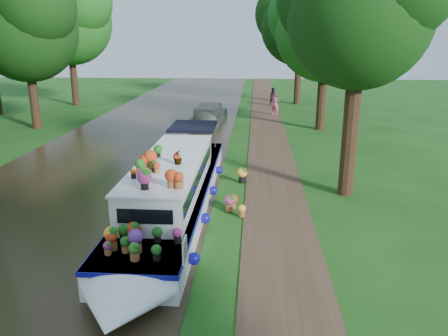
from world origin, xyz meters
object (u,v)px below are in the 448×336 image
at_px(pedestrian_dark, 273,97).
at_px(second_boat, 208,116).
at_px(plant_boat, 172,189).
at_px(pedestrian_pink, 275,104).

bearing_deg(pedestrian_dark, second_boat, -123.37).
relative_size(plant_boat, pedestrian_dark, 8.86).
bearing_deg(pedestrian_dark, pedestrian_pink, -93.69).
distance_m(second_boat, pedestrian_pink, 5.89).
bearing_deg(second_boat, plant_boat, -83.86).
xyz_separation_m(plant_boat, pedestrian_pink, (4.12, 19.47, -0.01)).
bearing_deg(pedestrian_pink, plant_boat, -77.57).
relative_size(pedestrian_pink, pedestrian_dark, 1.06).
distance_m(plant_boat, second_boat, 15.85).
height_order(plant_boat, pedestrian_pink, plant_boat).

